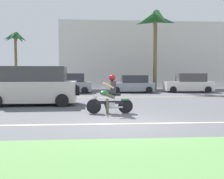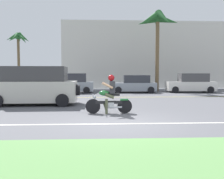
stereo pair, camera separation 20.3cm
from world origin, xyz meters
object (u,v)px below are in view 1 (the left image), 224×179
at_px(parked_car_3, 189,83).
at_px(palm_tree_0, 155,24).
at_px(parked_car_1, 69,84).
at_px(parked_car_2, 132,84).
at_px(suv_nearby, 34,86).
at_px(palm_tree_1, 16,41).
at_px(motorcyclist, 110,97).

distance_m(parked_car_3, palm_tree_0, 6.42).
height_order(parked_car_1, parked_car_2, parked_car_1).
xyz_separation_m(parked_car_1, palm_tree_0, (7.94, 1.79, 5.58)).
bearing_deg(parked_car_3, suv_nearby, -144.16).
height_order(suv_nearby, parked_car_1, suv_nearby).
bearing_deg(parked_car_1, parked_car_2, 1.17).
relative_size(suv_nearby, palm_tree_1, 0.80).
distance_m(suv_nearby, parked_car_3, 14.23).
relative_size(parked_car_2, palm_tree_0, 0.51).
height_order(parked_car_1, parked_car_3, parked_car_3).
height_order(motorcyclist, parked_car_1, parked_car_1).
height_order(parked_car_3, palm_tree_0, palm_tree_0).
bearing_deg(parked_car_2, palm_tree_0, 35.34).
height_order(motorcyclist, palm_tree_1, palm_tree_1).
relative_size(palm_tree_0, palm_tree_1, 1.33).
distance_m(motorcyclist, parked_car_3, 13.78).
bearing_deg(palm_tree_0, parked_car_1, -167.28).
bearing_deg(parked_car_2, parked_car_1, -178.83).
height_order(suv_nearby, parked_car_3, suv_nearby).
bearing_deg(motorcyclist, parked_car_1, 104.65).
bearing_deg(motorcyclist, palm_tree_0, 68.87).
bearing_deg(parked_car_3, motorcyclist, -124.30).
bearing_deg(motorcyclist, parked_car_2, 76.81).
height_order(suv_nearby, palm_tree_0, palm_tree_0).
distance_m(parked_car_1, parked_car_3, 10.69).
bearing_deg(motorcyclist, parked_car_3, 55.70).
distance_m(motorcyclist, palm_tree_0, 15.03).
distance_m(suv_nearby, parked_car_1, 8.18).
relative_size(motorcyclist, palm_tree_0, 0.25).
distance_m(suv_nearby, palm_tree_0, 14.31).
relative_size(suv_nearby, parked_car_1, 1.10).
bearing_deg(palm_tree_1, parked_car_3, -9.96).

